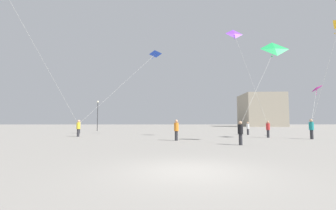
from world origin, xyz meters
The scene contains 14 objects.
ground_plane centered at (0.00, 0.00, 0.00)m, with size 300.00×300.00×0.00m, color gray.
person_in_red centered at (9.71, 15.14, 0.91)m, with size 0.36×0.36×1.66m.
person_in_white centered at (9.58, 20.06, 0.87)m, with size 0.34×0.34×1.58m.
person_in_black centered at (4.40, 7.93, 0.88)m, with size 0.35×0.35×1.60m.
person_in_orange centered at (0.35, 11.74, 0.96)m, with size 0.38×0.38×1.75m.
person_in_teal centered at (12.66, 12.96, 0.99)m, with size 0.39×0.39×1.81m.
person_in_yellow centered at (-9.69, 17.17, 0.97)m, with size 0.39×0.39×1.77m.
person_in_grey centered at (-12.24, 24.58, 1.00)m, with size 0.40×0.40×1.83m.
kite_violet_delta centered at (6.54, 14.91, 10.28)m, with size 3.93×0.73×9.55m.
kite_magenta_diamond centered at (15.49, 16.02, 5.12)m, with size 3.51×3.78×4.24m.
kite_emerald_delta centered at (7.73, 9.46, 7.06)m, with size 4.18×1.85×6.30m.
kite_cobalt_delta centered at (-1.86, 20.25, 9.72)m, with size 8.69×3.59×8.95m.
building_left_hall centered at (35.00, 73.53, 5.81)m, with size 14.14×15.73×11.61m.
lamppost_east centered at (-12.09, 32.93, 3.53)m, with size 0.36×0.36×5.31m.
Camera 1 is at (-0.91, -7.20, 1.52)m, focal length 24.25 mm.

